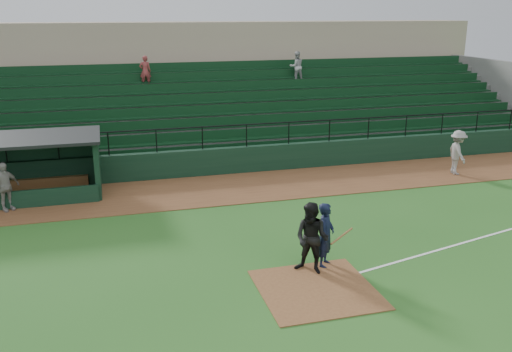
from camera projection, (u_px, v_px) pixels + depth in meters
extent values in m
plane|color=#265B1D|center=(303.00, 273.00, 15.49)|extent=(90.00, 90.00, 0.00)
cube|color=brown|center=(237.00, 188.00, 22.87)|extent=(40.00, 4.00, 0.03)
cube|color=brown|center=(317.00, 289.00, 14.57)|extent=(3.00, 3.00, 0.03)
cube|color=black|center=(225.00, 161.00, 24.73)|extent=(36.00, 0.35, 1.20)
cylinder|color=black|center=(225.00, 126.00, 24.27)|extent=(36.00, 0.06, 0.06)
cube|color=slate|center=(205.00, 115.00, 28.90)|extent=(36.00, 9.00, 3.60)
cube|color=black|center=(206.00, 108.00, 28.31)|extent=(34.56, 8.00, 4.05)
cube|color=slate|center=(497.00, 96.00, 33.47)|extent=(0.35, 9.50, 4.20)
cube|color=tan|center=(185.00, 75.00, 34.50)|extent=(38.00, 3.00, 6.40)
cube|color=slate|center=(190.00, 70.00, 32.51)|extent=(36.00, 2.00, 0.20)
imported|color=#B8B8B8|center=(296.00, 67.00, 31.39)|extent=(0.83, 0.64, 1.70)
imported|color=#933636|center=(145.00, 71.00, 29.22)|extent=(0.60, 0.39, 1.65)
cube|color=black|center=(97.00, 164.00, 22.15)|extent=(0.20, 2.60, 2.30)
imported|color=black|center=(326.00, 235.00, 15.69)|extent=(0.79, 0.83, 1.91)
cylinder|color=olive|center=(342.00, 236.00, 15.61)|extent=(0.79, 0.34, 0.35)
imported|color=black|center=(312.00, 238.00, 15.26)|extent=(1.26, 1.24, 2.05)
imported|color=gray|center=(458.00, 152.00, 24.50)|extent=(0.95, 1.39, 1.98)
imported|color=#9C9792|center=(5.00, 187.00, 20.00)|extent=(1.13, 0.96, 1.82)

